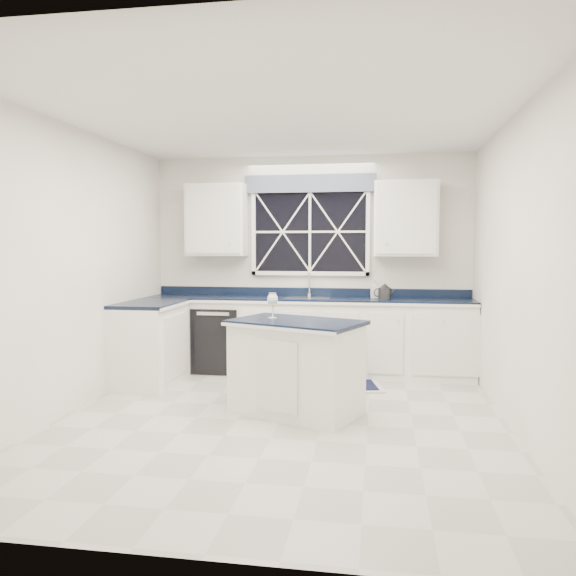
% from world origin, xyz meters
% --- Properties ---
extents(ground, '(4.50, 4.50, 0.00)m').
position_xyz_m(ground, '(0.00, 0.00, 0.00)').
color(ground, '#B4B4AF').
rests_on(ground, ground).
extents(back_wall, '(4.00, 0.10, 2.70)m').
position_xyz_m(back_wall, '(0.00, 2.25, 1.35)').
color(back_wall, white).
rests_on(back_wall, ground).
extents(base_cabinets, '(3.99, 1.60, 0.90)m').
position_xyz_m(base_cabinets, '(-0.33, 1.78, 0.45)').
color(base_cabinets, silver).
rests_on(base_cabinets, ground).
extents(countertop, '(3.98, 0.64, 0.04)m').
position_xyz_m(countertop, '(0.00, 1.95, 0.92)').
color(countertop, black).
rests_on(countertop, base_cabinets).
extents(dishwasher, '(0.60, 0.58, 0.82)m').
position_xyz_m(dishwasher, '(-1.10, 1.95, 0.41)').
color(dishwasher, black).
rests_on(dishwasher, ground).
extents(window, '(1.65, 0.09, 1.26)m').
position_xyz_m(window, '(0.00, 2.20, 1.83)').
color(window, black).
rests_on(window, ground).
extents(upper_cabinets, '(3.10, 0.34, 0.90)m').
position_xyz_m(upper_cabinets, '(0.00, 2.08, 1.90)').
color(upper_cabinets, silver).
rests_on(upper_cabinets, ground).
extents(faucet, '(0.05, 0.20, 0.30)m').
position_xyz_m(faucet, '(0.00, 2.14, 1.10)').
color(faucet, silver).
rests_on(faucet, countertop).
extents(island, '(1.37, 1.11, 0.88)m').
position_xyz_m(island, '(0.11, 0.27, 0.44)').
color(island, silver).
rests_on(island, ground).
extents(rug, '(1.21, 0.88, 0.02)m').
position_xyz_m(rug, '(0.35, 1.35, 0.01)').
color(rug, '#B7B6B1').
rests_on(rug, ground).
extents(kettle, '(0.26, 0.19, 0.18)m').
position_xyz_m(kettle, '(0.93, 1.97, 1.02)').
color(kettle, '#29292C').
rests_on(kettle, countertop).
extents(wine_glass, '(0.10, 0.10, 0.24)m').
position_xyz_m(wine_glass, '(-0.14, 0.40, 1.05)').
color(wine_glass, silver).
rests_on(wine_glass, island).
extents(soap_bottle, '(0.11, 0.11, 0.22)m').
position_xyz_m(soap_bottle, '(0.82, 2.06, 1.05)').
color(soap_bottle, silver).
rests_on(soap_bottle, countertop).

